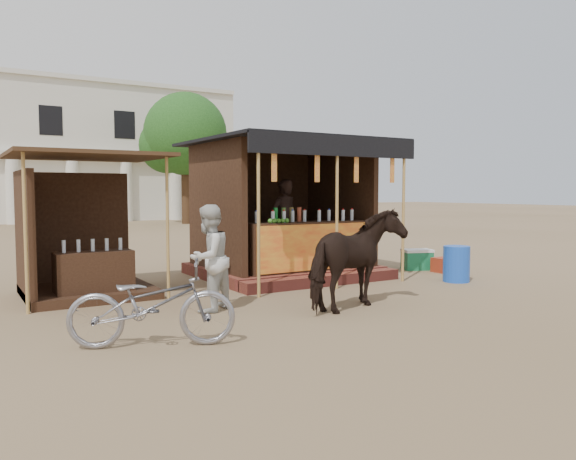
{
  "coord_description": "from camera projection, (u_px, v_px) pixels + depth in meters",
  "views": [
    {
      "loc": [
        -4.99,
        -6.6,
        1.77
      ],
      "look_at": [
        0.0,
        1.6,
        1.1
      ],
      "focal_mm": 35.0,
      "sensor_mm": 36.0,
      "label": 1
    }
  ],
  "objects": [
    {
      "name": "cooler",
      "position": [
        417.0,
        259.0,
        12.61
      ],
      "size": [
        0.76,
        0.64,
        0.46
      ],
      "color": "#1A7848",
      "rests_on": "ground"
    },
    {
      "name": "bystander",
      "position": [
        209.0,
        258.0,
        8.21
      ],
      "size": [
        0.96,
        0.91,
        1.57
      ],
      "primitive_type": "imported",
      "rotation": [
        0.0,
        0.0,
        3.69
      ],
      "color": "beige",
      "rests_on": "ground"
    },
    {
      "name": "main_stall",
      "position": [
        285.0,
        227.0,
        11.65
      ],
      "size": [
        3.6,
        3.61,
        2.78
      ],
      "color": "maroon",
      "rests_on": "ground"
    },
    {
      "name": "secondary_stall",
      "position": [
        76.0,
        246.0,
        9.39
      ],
      "size": [
        2.4,
        2.4,
        2.38
      ],
      "color": "#3B2415",
      "rests_on": "ground"
    },
    {
      "name": "ground",
      "position": [
        344.0,
        310.0,
        8.34
      ],
      "size": [
        120.0,
        120.0,
        0.0
      ],
      "primitive_type": "plane",
      "color": "#846B4C",
      "rests_on": "ground"
    },
    {
      "name": "red_crate",
      "position": [
        444.0,
        265.0,
        12.22
      ],
      "size": [
        0.44,
        0.42,
        0.31
      ],
      "primitive_type": "cube",
      "rotation": [
        0.0,
        0.0,
        0.04
      ],
      "color": "maroon",
      "rests_on": "ground"
    },
    {
      "name": "tree",
      "position": [
        181.0,
        137.0,
        29.9
      ],
      "size": [
        4.5,
        4.4,
        7.0
      ],
      "color": "#382314",
      "rests_on": "ground"
    },
    {
      "name": "motorbike",
      "position": [
        152.0,
        304.0,
        6.35
      ],
      "size": [
        1.98,
        1.33,
        0.98
      ],
      "primitive_type": "imported",
      "rotation": [
        0.0,
        0.0,
        1.17
      ],
      "color": "gray",
      "rests_on": "ground"
    },
    {
      "name": "blue_barrel",
      "position": [
        456.0,
        264.0,
        10.93
      ],
      "size": [
        0.6,
        0.6,
        0.7
      ],
      "primitive_type": "cylinder",
      "rotation": [
        0.0,
        0.0,
        0.19
      ],
      "color": "blue",
      "rests_on": "ground"
    },
    {
      "name": "background_building",
      "position": [
        5.0,
        153.0,
        32.55
      ],
      "size": [
        26.0,
        7.45,
        8.18
      ],
      "color": "silver",
      "rests_on": "ground"
    },
    {
      "name": "cow",
      "position": [
        356.0,
        260.0,
        8.34
      ],
      "size": [
        1.95,
        1.35,
        1.5
      ],
      "primitive_type": "imported",
      "rotation": [
        0.0,
        0.0,
        1.91
      ],
      "color": "black",
      "rests_on": "ground"
    }
  ]
}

